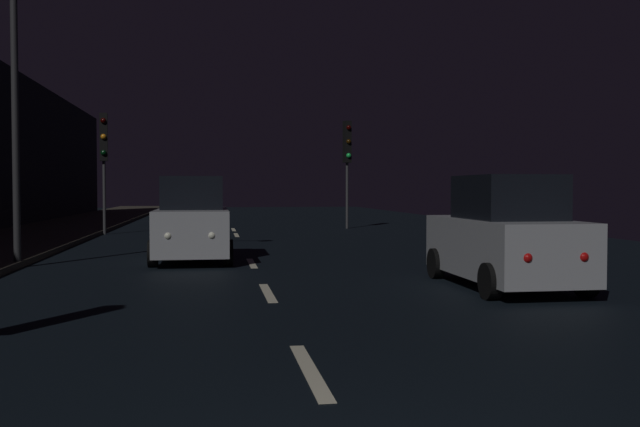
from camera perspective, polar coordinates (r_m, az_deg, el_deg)
ground at (r=28.48m, az=-6.83°, el=-1.69°), size 27.39×84.00×0.02m
sidewalk_left at (r=29.20m, az=-21.71°, el=-1.56°), size 4.40×84.00×0.15m
lane_centerline at (r=19.23m, az=-5.88°, el=-3.42°), size 0.16×26.77×0.01m
traffic_light_far_left at (r=29.40m, az=-17.12°, el=5.21°), size 0.34×0.47×4.84m
traffic_light_far_right at (r=32.34m, az=2.23°, el=5.13°), size 0.37×0.48×4.93m
streetlamp_overhead at (r=17.85m, az=-22.20°, el=13.16°), size 1.70×0.44×8.18m
car_approaching_headlights at (r=18.21m, az=-10.30°, el=-0.69°), size 1.96×4.24×2.13m
car_parked_right_near at (r=13.44m, az=14.74°, el=-1.79°), size 1.90×4.11×2.07m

